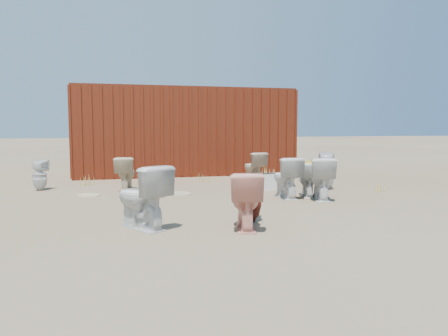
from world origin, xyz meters
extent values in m
plane|color=brown|center=(0.00, 0.00, 0.00)|extent=(100.00, 100.00, 0.00)
cube|color=#52190D|center=(0.00, 5.20, 1.20)|extent=(6.00, 2.40, 2.40)
imported|color=silver|center=(-1.72, -1.67, 0.42)|extent=(0.83, 0.94, 0.84)
imported|color=#F5A28E|center=(-0.42, -2.03, 0.38)|extent=(0.59, 0.82, 0.75)
imported|color=white|center=(1.62, -0.19, 0.39)|extent=(0.65, 0.86, 0.78)
imported|color=#55160E|center=(-0.20, -1.62, 0.33)|extent=(0.37, 0.37, 0.67)
imported|color=white|center=(1.08, 0.15, 0.39)|extent=(0.45, 0.77, 0.77)
imported|color=silver|center=(-3.51, 2.41, 0.32)|extent=(0.39, 0.40, 0.65)
imported|color=beige|center=(-1.77, 1.96, 0.35)|extent=(0.51, 0.75, 0.71)
imported|color=#CBB194|center=(1.29, 2.62, 0.36)|extent=(0.51, 0.76, 0.72)
imported|color=white|center=(1.55, 0.20, 0.33)|extent=(0.54, 0.72, 0.66)
imported|color=silver|center=(2.36, 0.99, 0.39)|extent=(0.48, 0.48, 0.79)
ellipsoid|color=gold|center=(1.55, 0.20, 0.67)|extent=(0.33, 0.42, 0.02)
cube|color=white|center=(1.15, 1.22, 0.17)|extent=(0.54, 0.35, 0.35)
ellipsoid|color=#C7BF90|center=(-0.74, 1.14, 0.01)|extent=(0.47, 0.56, 0.02)
ellipsoid|color=beige|center=(-2.50, 1.39, 0.01)|extent=(0.59, 0.58, 0.02)
cone|color=#A69442|center=(-2.58, 2.95, 0.14)|extent=(0.36, 0.36, 0.27)
cone|color=#A69442|center=(0.14, 2.94, 0.12)|extent=(0.32, 0.32, 0.24)
cone|color=#A69442|center=(1.92, 3.04, 0.14)|extent=(0.36, 0.36, 0.28)
cone|color=#A69442|center=(-0.73, 3.08, 0.14)|extent=(0.30, 0.30, 0.28)
cone|color=#A69442|center=(1.80, 3.50, 0.14)|extent=(0.34, 0.34, 0.27)
cone|color=#A69442|center=(3.32, 0.37, 0.11)|extent=(0.28, 0.28, 0.22)
camera|label=1|loc=(-2.13, -7.34, 1.32)|focal=35.00mm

